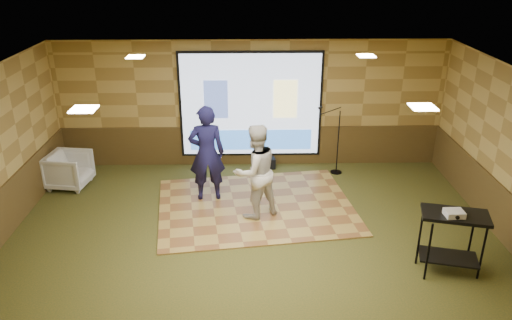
{
  "coord_description": "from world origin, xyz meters",
  "views": [
    {
      "loc": [
        -0.11,
        -7.7,
        4.9
      ],
      "look_at": [
        0.07,
        0.68,
        1.3
      ],
      "focal_mm": 35.0,
      "sensor_mm": 36.0,
      "label": 1
    }
  ],
  "objects_px": {
    "av_table": "(453,230)",
    "mic_stand": "(335,153)",
    "projector": "(454,213)",
    "duffel_bag": "(266,163)",
    "player_left": "(207,153)",
    "player_right": "(255,172)",
    "dance_floor": "(256,206)",
    "banquet_chair": "(69,170)",
    "projector_screen": "(251,106)"
  },
  "relations": [
    {
      "from": "player_right",
      "to": "duffel_bag",
      "type": "relative_size",
      "value": 4.69
    },
    {
      "from": "projector_screen",
      "to": "banquet_chair",
      "type": "distance_m",
      "value": 4.29
    },
    {
      "from": "player_left",
      "to": "projector",
      "type": "height_order",
      "value": "player_left"
    },
    {
      "from": "projector_screen",
      "to": "projector",
      "type": "relative_size",
      "value": 11.8
    },
    {
      "from": "projector_screen",
      "to": "player_right",
      "type": "distance_m",
      "value": 2.59
    },
    {
      "from": "player_left",
      "to": "player_right",
      "type": "relative_size",
      "value": 1.08
    },
    {
      "from": "player_left",
      "to": "banquet_chair",
      "type": "bearing_deg",
      "value": -18.47
    },
    {
      "from": "projector_screen",
      "to": "av_table",
      "type": "relative_size",
      "value": 3.1
    },
    {
      "from": "player_left",
      "to": "player_right",
      "type": "distance_m",
      "value": 1.23
    },
    {
      "from": "projector",
      "to": "av_table",
      "type": "bearing_deg",
      "value": 48.85
    },
    {
      "from": "dance_floor",
      "to": "banquet_chair",
      "type": "height_order",
      "value": "banquet_chair"
    },
    {
      "from": "av_table",
      "to": "duffel_bag",
      "type": "height_order",
      "value": "av_table"
    },
    {
      "from": "mic_stand",
      "to": "duffel_bag",
      "type": "distance_m",
      "value": 1.64
    },
    {
      "from": "av_table",
      "to": "mic_stand",
      "type": "bearing_deg",
      "value": 107.23
    },
    {
      "from": "player_right",
      "to": "av_table",
      "type": "distance_m",
      "value": 3.62
    },
    {
      "from": "av_table",
      "to": "projector",
      "type": "distance_m",
      "value": 0.36
    },
    {
      "from": "banquet_chair",
      "to": "player_right",
      "type": "bearing_deg",
      "value": -101.11
    },
    {
      "from": "duffel_bag",
      "to": "dance_floor",
      "type": "bearing_deg",
      "value": -98.66
    },
    {
      "from": "projector_screen",
      "to": "av_table",
      "type": "height_order",
      "value": "projector_screen"
    },
    {
      "from": "mic_stand",
      "to": "av_table",
      "type": "bearing_deg",
      "value": -53.12
    },
    {
      "from": "player_left",
      "to": "player_right",
      "type": "xyz_separation_m",
      "value": [
        0.97,
        -0.75,
        -0.07
      ]
    },
    {
      "from": "dance_floor",
      "to": "player_right",
      "type": "bearing_deg",
      "value": -92.25
    },
    {
      "from": "projector",
      "to": "duffel_bag",
      "type": "xyz_separation_m",
      "value": [
        -2.71,
        4.27,
        -0.99
      ]
    },
    {
      "from": "projector",
      "to": "mic_stand",
      "type": "bearing_deg",
      "value": 104.88
    },
    {
      "from": "duffel_bag",
      "to": "av_table",
      "type": "bearing_deg",
      "value": -56.48
    },
    {
      "from": "player_right",
      "to": "duffel_bag",
      "type": "height_order",
      "value": "player_right"
    },
    {
      "from": "duffel_bag",
      "to": "player_right",
      "type": "bearing_deg",
      "value": -97.61
    },
    {
      "from": "projector_screen",
      "to": "duffel_bag",
      "type": "xyz_separation_m",
      "value": [
        0.37,
        -0.21,
        -1.35
      ]
    },
    {
      "from": "projector_screen",
      "to": "mic_stand",
      "type": "bearing_deg",
      "value": -14.99
    },
    {
      "from": "player_left",
      "to": "projector",
      "type": "xyz_separation_m",
      "value": [
        4.0,
        -2.7,
        0.08
      ]
    },
    {
      "from": "dance_floor",
      "to": "player_left",
      "type": "relative_size",
      "value": 1.93
    },
    {
      "from": "player_left",
      "to": "banquet_chair",
      "type": "xyz_separation_m",
      "value": [
        -3.09,
        0.67,
        -0.65
      ]
    },
    {
      "from": "player_right",
      "to": "projector",
      "type": "bearing_deg",
      "value": 117.31
    },
    {
      "from": "mic_stand",
      "to": "projector",
      "type": "bearing_deg",
      "value": -54.25
    },
    {
      "from": "projector_screen",
      "to": "projector",
      "type": "bearing_deg",
      "value": -55.46
    },
    {
      "from": "player_left",
      "to": "banquet_chair",
      "type": "distance_m",
      "value": 3.22
    },
    {
      "from": "player_right",
      "to": "banquet_chair",
      "type": "bearing_deg",
      "value": -49.32
    },
    {
      "from": "duffel_bag",
      "to": "player_left",
      "type": "bearing_deg",
      "value": -129.3
    },
    {
      "from": "projector_screen",
      "to": "banquet_chair",
      "type": "xyz_separation_m",
      "value": [
        -4.0,
        -1.11,
        -1.09
      ]
    },
    {
      "from": "projector_screen",
      "to": "player_right",
      "type": "relative_size",
      "value": 1.77
    },
    {
      "from": "dance_floor",
      "to": "duffel_bag",
      "type": "bearing_deg",
      "value": 81.34
    },
    {
      "from": "duffel_bag",
      "to": "mic_stand",
      "type": "bearing_deg",
      "value": -11.02
    },
    {
      "from": "av_table",
      "to": "banquet_chair",
      "type": "xyz_separation_m",
      "value": [
        -7.15,
        3.3,
        -0.38
      ]
    },
    {
      "from": "av_table",
      "to": "mic_stand",
      "type": "xyz_separation_m",
      "value": [
        -1.21,
        3.89,
        -0.27
      ]
    },
    {
      "from": "mic_stand",
      "to": "banquet_chair",
      "type": "xyz_separation_m",
      "value": [
        -5.94,
        -0.59,
        -0.11
      ]
    },
    {
      "from": "projector_screen",
      "to": "duffel_bag",
      "type": "bearing_deg",
      "value": -30.06
    },
    {
      "from": "banquet_chair",
      "to": "av_table",
      "type": "bearing_deg",
      "value": -106.51
    },
    {
      "from": "player_right",
      "to": "banquet_chair",
      "type": "height_order",
      "value": "player_right"
    },
    {
      "from": "av_table",
      "to": "player_left",
      "type": "bearing_deg",
      "value": 147.11
    },
    {
      "from": "dance_floor",
      "to": "player_right",
      "type": "height_order",
      "value": "player_right"
    }
  ]
}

